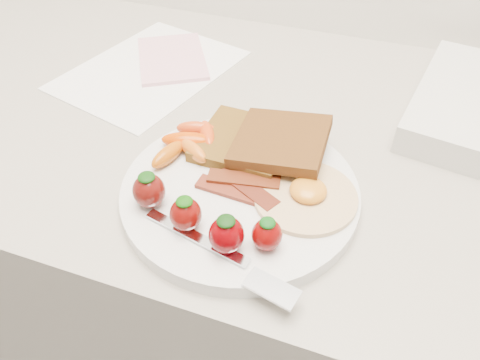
% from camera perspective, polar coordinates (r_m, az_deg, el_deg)
% --- Properties ---
extents(counter, '(2.00, 0.60, 0.90)m').
position_cam_1_polar(counter, '(0.98, 4.35, -15.28)').
color(counter, gray).
rests_on(counter, ground).
extents(plate, '(0.27, 0.27, 0.02)m').
position_cam_1_polar(plate, '(0.54, 0.00, -1.48)').
color(plate, silver).
rests_on(plate, counter).
extents(toast_lower, '(0.11, 0.11, 0.01)m').
position_cam_1_polar(toast_lower, '(0.58, 0.46, 4.71)').
color(toast_lower, '#462E0D').
rests_on(toast_lower, plate).
extents(toast_upper, '(0.11, 0.11, 0.03)m').
position_cam_1_polar(toast_upper, '(0.56, 4.99, 4.79)').
color(toast_upper, black).
rests_on(toast_upper, toast_lower).
extents(fried_egg, '(0.15, 0.15, 0.02)m').
position_cam_1_polar(fried_egg, '(0.52, 8.05, -1.77)').
color(fried_egg, beige).
rests_on(fried_egg, plate).
extents(bacon_strips, '(0.10, 0.06, 0.01)m').
position_cam_1_polar(bacon_strips, '(0.52, 0.13, -0.74)').
color(bacon_strips, '#48110E').
rests_on(bacon_strips, plate).
extents(baby_carrots, '(0.07, 0.11, 0.02)m').
position_cam_1_polar(baby_carrots, '(0.58, -6.09, 4.68)').
color(baby_carrots, '#CC4000').
rests_on(baby_carrots, plate).
extents(strawberries, '(0.17, 0.06, 0.04)m').
position_cam_1_polar(strawberries, '(0.47, -4.82, -4.40)').
color(strawberries, '#4E0C09').
rests_on(strawberries, plate).
extents(fork, '(0.18, 0.07, 0.00)m').
position_cam_1_polar(fork, '(0.46, -1.38, -9.61)').
color(fork, silver).
rests_on(fork, plate).
extents(paper_sheet, '(0.27, 0.32, 0.00)m').
position_cam_1_polar(paper_sheet, '(0.78, -10.89, 13.05)').
color(paper_sheet, white).
rests_on(paper_sheet, counter).
extents(notepad, '(0.17, 0.18, 0.01)m').
position_cam_1_polar(notepad, '(0.80, -8.29, 14.50)').
color(notepad, '#E9A7B8').
rests_on(notepad, paper_sheet).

